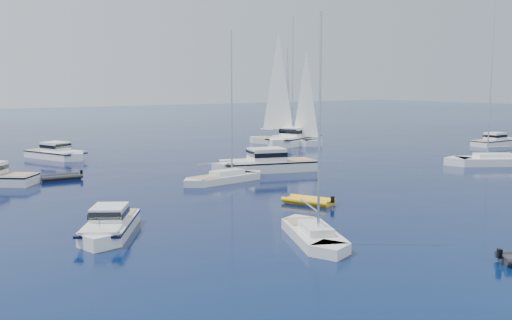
{
  "coord_description": "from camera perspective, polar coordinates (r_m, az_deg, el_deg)",
  "views": [
    {
      "loc": [
        -32.86,
        -12.93,
        8.75
      ],
      "look_at": [
        -2.77,
        28.39,
        2.2
      ],
      "focal_mm": 42.6,
      "sensor_mm": 36.0,
      "label": 1
    }
  ],
  "objects": [
    {
      "name": "motor_cruiser_left",
      "position": [
        36.35,
        -13.6,
        -6.84
      ],
      "size": [
        6.61,
        8.14,
        2.14
      ],
      "primitive_type": null,
      "rotation": [
        0.0,
        0.0,
        2.55
      ],
      "color": "silver",
      "rests_on": "ground"
    },
    {
      "name": "sailboat_centre",
      "position": [
        53.82,
        -3.01,
        -2.07
      ],
      "size": [
        9.58,
        3.68,
        13.73
      ],
      "primitive_type": null,
      "rotation": [
        0.0,
        0.0,
        4.85
      ],
      "color": "silver",
      "rests_on": "ground"
    },
    {
      "name": "motor_cruiser_distant",
      "position": [
        85.91,
        3.51,
        1.44
      ],
      "size": [
        12.68,
        8.08,
        3.2
      ],
      "primitive_type": null,
      "rotation": [
        0.0,
        0.0,
        1.96
      ],
      "color": "white",
      "rests_on": "ground"
    },
    {
      "name": "motor_cruiser_far_r",
      "position": [
        91.12,
        21.56,
        1.28
      ],
      "size": [
        8.89,
        2.75,
        2.33
      ],
      "primitive_type": null,
      "rotation": [
        0.0,
        0.0,
        4.71
      ],
      "color": "white",
      "rests_on": "ground"
    },
    {
      "name": "tender_grey_far",
      "position": [
        57.69,
        -17.9,
        -1.78
      ],
      "size": [
        3.97,
        2.32,
        0.95
      ],
      "primitive_type": null,
      "rotation": [
        0.0,
        0.0,
        1.51
      ],
      "color": "black",
      "rests_on": "ground"
    },
    {
      "name": "sailboat_sails_far",
      "position": [
        95.92,
        2.97,
        2.06
      ],
      "size": [
        8.9,
        8.73,
        14.55
      ],
      "primitive_type": null,
      "rotation": [
        0.0,
        0.0,
        2.34
      ],
      "color": "silver",
      "rests_on": "ground"
    },
    {
      "name": "motor_cruiser_centre",
      "position": [
        60.01,
        0.8,
        -1.08
      ],
      "size": [
        11.76,
        6.61,
        2.95
      ],
      "primitive_type": null,
      "rotation": [
        0.0,
        0.0,
        1.27
      ],
      "color": "silver",
      "rests_on": "ground"
    },
    {
      "name": "tender_yellow",
      "position": [
        44.28,
        4.95,
        -4.12
      ],
      "size": [
        3.36,
        4.3,
        0.95
      ],
      "primitive_type": null,
      "rotation": [
        0.0,
        0.0,
        0.39
      ],
      "color": "#F1B20E",
      "rests_on": "ground"
    },
    {
      "name": "sailboat_fore",
      "position": [
        34.33,
        5.43,
        -7.5
      ],
      "size": [
        5.85,
        8.89,
        12.88
      ],
      "primitive_type": null,
      "rotation": [
        0.0,
        0.0,
        2.69
      ],
      "color": "silver",
      "rests_on": "ground"
    },
    {
      "name": "sailboat_mid_r",
      "position": [
        69.73,
        21.81,
        -0.43
      ],
      "size": [
        12.15,
        9.53,
        18.26
      ],
      "primitive_type": null,
      "rotation": [
        0.0,
        0.0,
        0.99
      ],
      "color": "white",
      "rests_on": "ground"
    },
    {
      "name": "motor_cruiser_horizon",
      "position": [
        73.69,
        -18.18,
        0.12
      ],
      "size": [
        5.81,
        9.89,
        2.48
      ],
      "primitive_type": null,
      "rotation": [
        0.0,
        0.0,
        3.47
      ],
      "color": "white",
      "rests_on": "ground"
    },
    {
      "name": "sailboat_sails_r",
      "position": [
        86.63,
        2.7,
        1.5
      ],
      "size": [
        7.39,
        12.93,
        18.48
      ],
      "primitive_type": null,
      "rotation": [
        0.0,
        0.0,
        3.49
      ],
      "color": "silver",
      "rests_on": "ground"
    }
  ]
}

